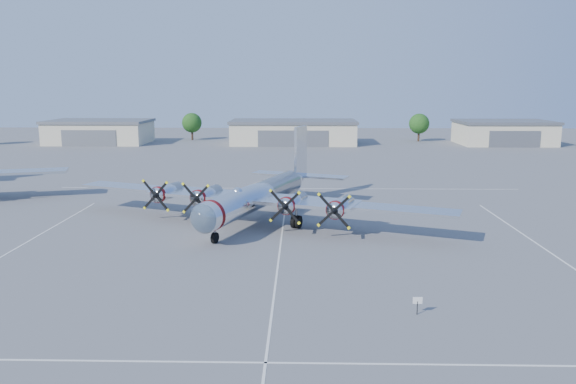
{
  "coord_description": "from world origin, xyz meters",
  "views": [
    {
      "loc": [
        1.68,
        -47.39,
        13.41
      ],
      "look_at": [
        0.47,
        5.86,
        3.2
      ],
      "focal_mm": 35.0,
      "sensor_mm": 36.0,
      "label": 1
    }
  ],
  "objects_px": {
    "tree_west": "(192,123)",
    "tree_east": "(419,124)",
    "hangar_east": "(503,132)",
    "hangar_center": "(293,132)",
    "hangar_west": "(100,132)",
    "info_placard": "(418,302)",
    "main_bomber_b29": "(260,220)"
  },
  "relations": [
    {
      "from": "tree_west",
      "to": "tree_east",
      "type": "bearing_deg",
      "value": -2.08
    },
    {
      "from": "hangar_west",
      "to": "main_bomber_b29",
      "type": "distance_m",
      "value": 85.8
    },
    {
      "from": "hangar_center",
      "to": "tree_east",
      "type": "distance_m",
      "value": 30.64
    },
    {
      "from": "hangar_east",
      "to": "tree_east",
      "type": "xyz_separation_m",
      "value": [
        -18.0,
        6.04,
        1.51
      ]
    },
    {
      "from": "hangar_east",
      "to": "hangar_center",
      "type": "bearing_deg",
      "value": -180.0
    },
    {
      "from": "hangar_east",
      "to": "hangar_west",
      "type": "bearing_deg",
      "value": -180.0
    },
    {
      "from": "hangar_center",
      "to": "hangar_east",
      "type": "bearing_deg",
      "value": 0.0
    },
    {
      "from": "tree_west",
      "to": "info_placard",
      "type": "height_order",
      "value": "tree_west"
    },
    {
      "from": "hangar_center",
      "to": "tree_west",
      "type": "xyz_separation_m",
      "value": [
        -25.0,
        8.04,
        1.51
      ]
    },
    {
      "from": "tree_east",
      "to": "tree_west",
      "type": "bearing_deg",
      "value": 177.92
    },
    {
      "from": "hangar_west",
      "to": "tree_west",
      "type": "relative_size",
      "value": 3.4
    },
    {
      "from": "tree_west",
      "to": "hangar_east",
      "type": "bearing_deg",
      "value": -6.28
    },
    {
      "from": "tree_east",
      "to": "main_bomber_b29",
      "type": "height_order",
      "value": "tree_east"
    },
    {
      "from": "hangar_east",
      "to": "info_placard",
      "type": "relative_size",
      "value": 18.99
    },
    {
      "from": "hangar_west",
      "to": "info_placard",
      "type": "bearing_deg",
      "value": -61.28
    },
    {
      "from": "tree_west",
      "to": "info_placard",
      "type": "distance_m",
      "value": 111.17
    },
    {
      "from": "hangar_west",
      "to": "tree_east",
      "type": "height_order",
      "value": "tree_east"
    },
    {
      "from": "hangar_east",
      "to": "tree_east",
      "type": "distance_m",
      "value": 19.04
    },
    {
      "from": "main_bomber_b29",
      "to": "hangar_east",
      "type": "bearing_deg",
      "value": 76.76
    },
    {
      "from": "tree_west",
      "to": "tree_east",
      "type": "relative_size",
      "value": 1.0
    },
    {
      "from": "hangar_west",
      "to": "tree_east",
      "type": "relative_size",
      "value": 3.4
    },
    {
      "from": "hangar_west",
      "to": "tree_east",
      "type": "bearing_deg",
      "value": 4.6
    },
    {
      "from": "hangar_west",
      "to": "hangar_center",
      "type": "relative_size",
      "value": 0.79
    },
    {
      "from": "hangar_center",
      "to": "hangar_east",
      "type": "height_order",
      "value": "same"
    },
    {
      "from": "hangar_center",
      "to": "main_bomber_b29",
      "type": "height_order",
      "value": "hangar_center"
    },
    {
      "from": "hangar_west",
      "to": "main_bomber_b29",
      "type": "xyz_separation_m",
      "value": [
        42.61,
        -74.42,
        -2.71
      ]
    },
    {
      "from": "info_placard",
      "to": "hangar_west",
      "type": "bearing_deg",
      "value": 116.63
    },
    {
      "from": "hangar_west",
      "to": "info_placard",
      "type": "distance_m",
      "value": 111.62
    },
    {
      "from": "hangar_west",
      "to": "hangar_east",
      "type": "height_order",
      "value": "same"
    },
    {
      "from": "hangar_east",
      "to": "tree_west",
      "type": "relative_size",
      "value": 3.1
    },
    {
      "from": "main_bomber_b29",
      "to": "hangar_west",
      "type": "bearing_deg",
      "value": 140.66
    },
    {
      "from": "tree_west",
      "to": "tree_east",
      "type": "distance_m",
      "value": 55.04
    }
  ]
}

